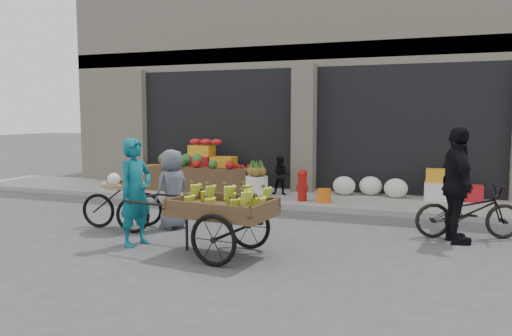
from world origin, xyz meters
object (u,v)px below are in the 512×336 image
(fire_hydrant, at_px, (302,184))
(cyclist, at_px, (457,185))
(vendor_woman, at_px, (136,192))
(seated_person, at_px, (281,176))
(orange_bucket, at_px, (324,196))
(pineapple_bin, at_px, (257,187))
(vendor_grey, at_px, (172,189))
(bicycle, at_px, (468,211))
(banana_cart, at_px, (219,205))
(tricycle_cart, at_px, (126,198))

(fire_hydrant, bearing_deg, cyclist, -36.35)
(vendor_woman, bearing_deg, seated_person, 3.99)
(orange_bucket, relative_size, vendor_woman, 0.19)
(orange_bucket, bearing_deg, seated_person, 149.74)
(pineapple_bin, height_order, vendor_grey, vendor_grey)
(fire_hydrant, distance_m, orange_bucket, 0.55)
(pineapple_bin, relative_size, seated_person, 0.56)
(seated_person, height_order, bicycle, seated_person)
(banana_cart, bearing_deg, tricycle_cart, 163.73)
(vendor_woman, distance_m, vendor_grey, 1.23)
(fire_hydrant, xyz_separation_m, orange_bucket, (0.50, -0.05, -0.23))
(pineapple_bin, relative_size, cyclist, 0.28)
(orange_bucket, relative_size, bicycle, 0.19)
(orange_bucket, bearing_deg, banana_cart, -98.17)
(vendor_woman, distance_m, tricycle_cart, 1.24)
(cyclist, bearing_deg, bicycle, -43.73)
(vendor_woman, distance_m, bicycle, 5.38)
(pineapple_bin, bearing_deg, orange_bucket, -3.58)
(pineapple_bin, distance_m, fire_hydrant, 1.11)
(fire_hydrant, xyz_separation_m, seated_person, (-0.70, 0.65, 0.08))
(tricycle_cart, bearing_deg, fire_hydrant, 45.47)
(banana_cart, height_order, cyclist, cyclist)
(banana_cart, distance_m, vendor_woman, 1.45)
(pineapple_bin, bearing_deg, tricycle_cart, -110.82)
(cyclist, bearing_deg, tricycle_cart, 82.89)
(orange_bucket, relative_size, seated_person, 0.34)
(fire_hydrant, distance_m, vendor_grey, 3.36)
(pineapple_bin, distance_m, vendor_woman, 4.26)
(vendor_grey, height_order, bicycle, vendor_grey)
(fire_hydrant, relative_size, tricycle_cart, 0.49)
(vendor_woman, bearing_deg, tricycle_cart, 56.01)
(vendor_grey, bearing_deg, pineapple_bin, -165.20)
(banana_cart, distance_m, cyclist, 3.76)
(pineapple_bin, relative_size, vendor_woman, 0.31)
(orange_bucket, xyz_separation_m, vendor_grey, (-2.11, -2.89, 0.44))
(vendor_grey, bearing_deg, fire_hydrant, 175.77)
(banana_cart, xyz_separation_m, bicycle, (3.42, 2.34, -0.28))
(vendor_woman, bearing_deg, vendor_grey, 16.61)
(fire_hydrant, distance_m, banana_cart, 4.24)
(orange_bucket, xyz_separation_m, tricycle_cart, (-2.86, -3.21, 0.30))
(fire_hydrant, height_order, vendor_grey, vendor_grey)
(seated_person, height_order, tricycle_cart, seated_person)
(orange_bucket, distance_m, seated_person, 1.42)
(fire_hydrant, height_order, banana_cart, banana_cart)
(fire_hydrant, xyz_separation_m, tricycle_cart, (-2.36, -3.26, 0.06))
(orange_bucket, bearing_deg, tricycle_cart, -131.67)
(bicycle, bearing_deg, fire_hydrant, 43.12)
(orange_bucket, distance_m, bicycle, 3.37)
(orange_bucket, relative_size, cyclist, 0.17)
(banana_cart, bearing_deg, vendor_grey, 146.31)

